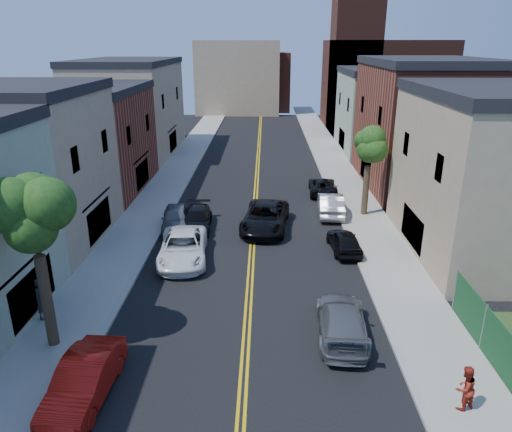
# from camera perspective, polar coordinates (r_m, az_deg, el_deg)

# --- Properties ---
(sidewalk_left) EXTENTS (3.20, 100.00, 0.15)m
(sidewalk_left) POSITION_cam_1_polar(r_m,az_deg,el_deg) (44.90, -10.07, 4.67)
(sidewalk_left) COLOR gray
(sidewalk_left) RESTS_ON ground
(sidewalk_right) EXTENTS (3.20, 100.00, 0.15)m
(sidewalk_right) POSITION_cam_1_polar(r_m,az_deg,el_deg) (44.63, 10.32, 4.56)
(sidewalk_right) COLOR gray
(sidewalk_right) RESTS_ON ground
(curb_left) EXTENTS (0.30, 100.00, 0.15)m
(curb_left) POSITION_cam_1_polar(r_m,az_deg,el_deg) (44.59, -7.86, 4.68)
(curb_left) COLOR gray
(curb_left) RESTS_ON ground
(curb_right) EXTENTS (0.30, 100.00, 0.15)m
(curb_right) POSITION_cam_1_polar(r_m,az_deg,el_deg) (44.39, 8.09, 4.60)
(curb_right) COLOR gray
(curb_right) RESTS_ON ground
(bldg_left_tan_near) EXTENTS (9.00, 10.00, 9.00)m
(bldg_left_tan_near) POSITION_cam_1_polar(r_m,az_deg,el_deg) (32.02, -26.45, 4.80)
(bldg_left_tan_near) COLOR #998466
(bldg_left_tan_near) RESTS_ON ground
(bldg_left_brick) EXTENTS (9.00, 12.00, 8.00)m
(bldg_left_brick) POSITION_cam_1_polar(r_m,az_deg,el_deg) (41.92, -19.72, 8.23)
(bldg_left_brick) COLOR brown
(bldg_left_brick) RESTS_ON ground
(bldg_left_tan_far) EXTENTS (9.00, 16.00, 9.50)m
(bldg_left_tan_far) POSITION_cam_1_polar(r_m,az_deg,el_deg) (54.95, -14.81, 12.11)
(bldg_left_tan_far) COLOR #998466
(bldg_left_tan_far) RESTS_ON ground
(bldg_right_tan) EXTENTS (9.00, 12.00, 9.00)m
(bldg_right_tan) POSITION_cam_1_polar(r_m,az_deg,el_deg) (30.49, 26.91, 4.04)
(bldg_right_tan) COLOR #998466
(bldg_right_tan) RESTS_ON ground
(bldg_right_brick) EXTENTS (9.00, 14.00, 10.00)m
(bldg_right_brick) POSITION_cam_1_polar(r_m,az_deg,el_deg) (43.12, 19.30, 9.94)
(bldg_right_brick) COLOR brown
(bldg_right_brick) RESTS_ON ground
(bldg_right_palegrn) EXTENTS (9.00, 12.00, 8.50)m
(bldg_right_palegrn) POSITION_cam_1_polar(r_m,az_deg,el_deg) (56.56, 14.97, 11.80)
(bldg_right_palegrn) COLOR gray
(bldg_right_palegrn) RESTS_ON ground
(church) EXTENTS (16.20, 14.20, 22.60)m
(church) POSITION_cam_1_polar(r_m,az_deg,el_deg) (71.40, 14.27, 15.89)
(church) COLOR #4C2319
(church) RESTS_ON ground
(backdrop_left) EXTENTS (14.00, 8.00, 12.00)m
(backdrop_left) POSITION_cam_1_polar(r_m,az_deg,el_deg) (84.79, -2.19, 16.21)
(backdrop_left) COLOR #998466
(backdrop_left) RESTS_ON ground
(backdrop_center) EXTENTS (10.00, 8.00, 10.00)m
(backdrop_center) POSITION_cam_1_polar(r_m,az_deg,el_deg) (88.72, 0.65, 15.75)
(backdrop_center) COLOR brown
(backdrop_center) RESTS_ON ground
(tree_left_mid) EXTENTS (5.20, 5.20, 9.29)m
(tree_left_mid) POSITION_cam_1_polar(r_m,az_deg,el_deg) (19.31, -25.48, 2.38)
(tree_left_mid) COLOR #392C1C
(tree_left_mid) RESTS_ON sidewalk_left
(tree_right_far) EXTENTS (4.40, 4.40, 8.03)m
(tree_right_far) POSITION_cam_1_polar(r_m,az_deg,el_deg) (33.80, 13.52, 9.26)
(tree_right_far) COLOR #392C1C
(tree_right_far) RESTS_ON sidewalk_right
(red_sedan) EXTENTS (1.81, 4.67, 1.52)m
(red_sedan) POSITION_cam_1_polar(r_m,az_deg,el_deg) (18.50, -19.89, -18.03)
(red_sedan) COLOR #B9150C
(red_sedan) RESTS_ON ground
(white_pickup) EXTENTS (3.15, 5.91, 1.58)m
(white_pickup) POSITION_cam_1_polar(r_m,az_deg,el_deg) (27.54, -8.72, -3.73)
(white_pickup) COLOR white
(white_pickup) RESTS_ON ground
(grey_car_left) EXTENTS (2.36, 4.63, 1.51)m
(grey_car_left) POSITION_cam_1_polar(r_m,az_deg,el_deg) (32.20, -9.60, -0.26)
(grey_car_left) COLOR #565A5E
(grey_car_left) RESTS_ON ground
(black_car_left) EXTENTS (2.13, 4.78, 1.36)m
(black_car_left) POSITION_cam_1_polar(r_m,az_deg,el_deg) (32.00, -7.13, -0.39)
(black_car_left) COLOR black
(black_car_left) RESTS_ON ground
(grey_car_right) EXTENTS (2.41, 5.17, 1.46)m
(grey_car_right) POSITION_cam_1_polar(r_m,az_deg,el_deg) (20.94, 10.24, -12.22)
(grey_car_right) COLOR #585A5F
(grey_car_right) RESTS_ON ground
(black_car_right) EXTENTS (1.85, 4.00, 1.33)m
(black_car_right) POSITION_cam_1_polar(r_m,az_deg,el_deg) (28.86, 10.51, -2.97)
(black_car_right) COLOR black
(black_car_right) RESTS_ON ground
(silver_car_right) EXTENTS (1.96, 4.90, 1.59)m
(silver_car_right) POSITION_cam_1_polar(r_m,az_deg,el_deg) (34.80, 8.90, 1.42)
(silver_car_right) COLOR #B1B3B9
(silver_car_right) RESTS_ON ground
(dark_car_right_far) EXTENTS (2.34, 4.73, 1.29)m
(dark_car_right_far) POSITION_cam_1_polar(r_m,az_deg,el_deg) (39.65, 7.96, 3.58)
(dark_car_right_far) COLOR black
(dark_car_right_far) RESTS_ON ground
(black_suv_lane) EXTENTS (3.52, 6.37, 1.69)m
(black_suv_lane) POSITION_cam_1_polar(r_m,az_deg,el_deg) (31.69, 1.11, -0.13)
(black_suv_lane) COLOR black
(black_suv_lane) RESTS_ON ground
(pedestrian_left) EXTENTS (0.68, 0.82, 1.93)m
(pedestrian_left) POSITION_cam_1_polar(r_m,az_deg,el_deg) (23.43, -24.21, -9.01)
(pedestrian_left) COLOR #222229
(pedestrian_left) RESTS_ON sidewalk_left
(pedestrian_right) EXTENTS (0.98, 0.90, 1.64)m
(pedestrian_right) POSITION_cam_1_polar(r_m,az_deg,el_deg) (18.28, 23.71, -18.31)
(pedestrian_right) COLOR #A02718
(pedestrian_right) RESTS_ON sidewalk_right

